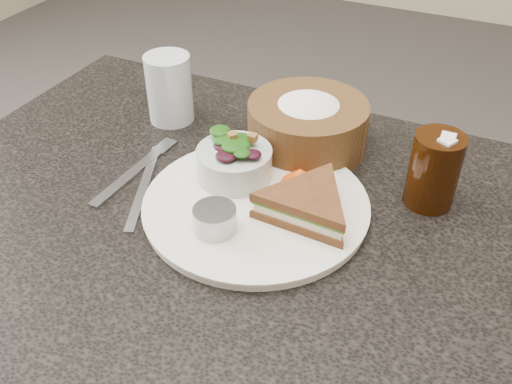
{
  "coord_description": "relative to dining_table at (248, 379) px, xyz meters",
  "views": [
    {
      "loc": [
        0.27,
        -0.53,
        1.25
      ],
      "look_at": [
        0.01,
        0.02,
        0.78
      ],
      "focal_mm": 40.0,
      "sensor_mm": 36.0,
      "label": 1
    }
  ],
  "objects": [
    {
      "name": "sandwich",
      "position": [
        0.08,
        0.02,
        0.41
      ],
      "size": [
        0.16,
        0.16,
        0.04
      ],
      "primitive_type": null,
      "rotation": [
        0.0,
        0.0,
        -0.06
      ],
      "color": "#54351C",
      "rests_on": "dinner_plate"
    },
    {
      "name": "bread_basket",
      "position": [
        0.01,
        0.2,
        0.43
      ],
      "size": [
        0.24,
        0.24,
        0.11
      ],
      "primitive_type": null,
      "rotation": [
        0.0,
        0.0,
        0.35
      ],
      "color": "brown",
      "rests_on": "dining_table"
    },
    {
      "name": "water_glass",
      "position": [
        -0.23,
        0.18,
        0.43
      ],
      "size": [
        0.08,
        0.08,
        0.12
      ],
      "primitive_type": "cylinder",
      "rotation": [
        0.0,
        0.0,
        0.1
      ],
      "color": "silver",
      "rests_on": "dining_table"
    },
    {
      "name": "salad_bowl",
      "position": [
        -0.05,
        0.06,
        0.42
      ],
      "size": [
        0.12,
        0.12,
        0.06
      ],
      "primitive_type": null,
      "rotation": [
        0.0,
        0.0,
        -0.06
      ],
      "color": "#AAB4B0",
      "rests_on": "dinner_plate"
    },
    {
      "name": "cola_glass",
      "position": [
        0.22,
        0.14,
        0.43
      ],
      "size": [
        0.08,
        0.08,
        0.12
      ],
      "primitive_type": null,
      "rotation": [
        0.0,
        0.0,
        0.11
      ],
      "color": "black",
      "rests_on": "dining_table"
    },
    {
      "name": "knife",
      "position": [
        -0.16,
        -0.0,
        0.38
      ],
      "size": [
        0.09,
        0.19,
        0.0
      ],
      "primitive_type": "cube",
      "rotation": [
        0.0,
        0.0,
        0.39
      ],
      "color": "#A8AEB4",
      "rests_on": "dining_table"
    },
    {
      "name": "dinner_plate",
      "position": [
        0.01,
        0.02,
        0.38
      ],
      "size": [
        0.31,
        0.31,
        0.01
      ],
      "primitive_type": "cylinder",
      "color": "silver",
      "rests_on": "dining_table"
    },
    {
      "name": "fork",
      "position": [
        -0.2,
        0.01,
        0.38
      ],
      "size": [
        0.02,
        0.17,
        0.0
      ],
      "primitive_type": "cube",
      "rotation": [
        0.0,
        0.0,
        -0.04
      ],
      "color": "#9B9FA8",
      "rests_on": "dining_table"
    },
    {
      "name": "dressing_ramekin",
      "position": [
        -0.02,
        -0.05,
        0.41
      ],
      "size": [
        0.07,
        0.07,
        0.03
      ],
      "primitive_type": "cylinder",
      "rotation": [
        0.0,
        0.0,
        -0.18
      ],
      "color": "#999A9D",
      "rests_on": "dinner_plate"
    },
    {
      "name": "orange_wedge",
      "position": [
        0.04,
        0.09,
        0.4
      ],
      "size": [
        0.08,
        0.08,
        0.03
      ],
      "primitive_type": "cone",
      "rotation": [
        0.0,
        0.0,
        0.58
      ],
      "color": "#FF550D",
      "rests_on": "dinner_plate"
    },
    {
      "name": "dining_table",
      "position": [
        0.0,
        0.0,
        0.0
      ],
      "size": [
        1.0,
        0.7,
        0.75
      ],
      "primitive_type": "cube",
      "color": "black",
      "rests_on": "floor"
    }
  ]
}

